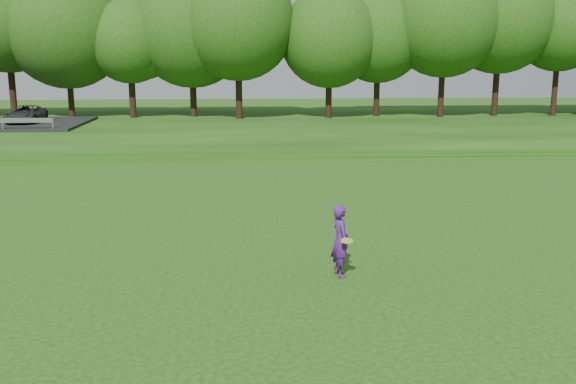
{
  "coord_description": "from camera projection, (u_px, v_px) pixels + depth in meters",
  "views": [
    {
      "loc": [
        -0.87,
        -13.52,
        5.35
      ],
      "look_at": [
        0.52,
        5.54,
        1.3
      ],
      "focal_mm": 40.0,
      "sensor_mm": 36.0,
      "label": 1
    }
  ],
  "objects": [
    {
      "name": "ground",
      "position": [
        283.0,
        300.0,
        14.36
      ],
      "size": [
        140.0,
        140.0,
        0.0
      ],
      "primitive_type": "plane",
      "color": "#12410C",
      "rests_on": "ground"
    },
    {
      "name": "berm",
      "position": [
        253.0,
        126.0,
        47.48
      ],
      "size": [
        130.0,
        30.0,
        0.6
      ],
      "primitive_type": "cube",
      "color": "#12410C",
      "rests_on": "ground"
    },
    {
      "name": "walking_path",
      "position": [
        258.0,
        159.0,
        33.87
      ],
      "size": [
        130.0,
        1.6,
        0.04
      ],
      "primitive_type": "cube",
      "color": "gray",
      "rests_on": "ground"
    },
    {
      "name": "woman",
      "position": [
        340.0,
        241.0,
        15.78
      ],
      "size": [
        0.56,
        0.95,
        1.81
      ],
      "color": "#511B7A",
      "rests_on": "ground"
    },
    {
      "name": "treeline",
      "position": [
        251.0,
        20.0,
        49.76
      ],
      "size": [
        104.0,
        7.0,
        15.0
      ],
      "primitive_type": null,
      "color": "#1B4510",
      "rests_on": "berm"
    }
  ]
}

